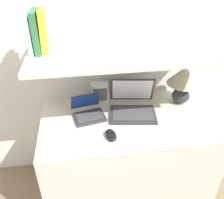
% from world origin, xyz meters
% --- Properties ---
extents(wall_back, '(6.00, 0.05, 2.40)m').
position_xyz_m(wall_back, '(0.00, 0.76, 1.20)').
color(wall_back, white).
rests_on(wall_back, ground_plane).
extents(desk, '(1.26, 0.69, 0.77)m').
position_xyz_m(desk, '(0.00, 0.35, 0.39)').
color(desk, silver).
rests_on(desk, ground_plane).
extents(back_riser, '(1.26, 0.04, 1.25)m').
position_xyz_m(back_riser, '(0.00, 0.71, 0.62)').
color(back_riser, white).
rests_on(back_riser, ground_plane).
extents(shelf, '(1.26, 0.62, 0.03)m').
position_xyz_m(shelf, '(0.00, 0.42, 1.26)').
color(shelf, silver).
rests_on(shelf, back_riser).
extents(table_lamp, '(0.25, 0.25, 0.31)m').
position_xyz_m(table_lamp, '(0.45, 0.49, 0.97)').
color(table_lamp, '#2D2D33').
rests_on(table_lamp, desk).
extents(laptop_large, '(0.37, 0.36, 0.24)m').
position_xyz_m(laptop_large, '(0.04, 0.42, 0.82)').
color(laptop_large, '#333338').
rests_on(laptop_large, desk).
extents(laptop_small, '(0.25, 0.25, 0.15)m').
position_xyz_m(laptop_small, '(-0.29, 0.41, 0.80)').
color(laptop_small, '#333338').
rests_on(laptop_small, desk).
extents(computer_mouse, '(0.08, 0.13, 0.04)m').
position_xyz_m(computer_mouse, '(-0.16, 0.16, 0.79)').
color(computer_mouse, black).
rests_on(computer_mouse, desk).
extents(router_box, '(0.14, 0.08, 0.16)m').
position_xyz_m(router_box, '(-0.18, 0.61, 0.85)').
color(router_box, white).
rests_on(router_box, desk).
extents(book_white, '(0.02, 0.18, 0.22)m').
position_xyz_m(book_white, '(-0.59, 0.42, 1.39)').
color(book_white, silver).
rests_on(book_white, shelf).
extents(book_green, '(0.03, 0.17, 0.24)m').
position_xyz_m(book_green, '(-0.56, 0.42, 1.40)').
color(book_green, '#2D7042').
rests_on(book_green, shelf).
extents(book_yellow, '(0.04, 0.13, 0.25)m').
position_xyz_m(book_yellow, '(-0.51, 0.42, 1.40)').
color(book_yellow, gold).
rests_on(book_yellow, shelf).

